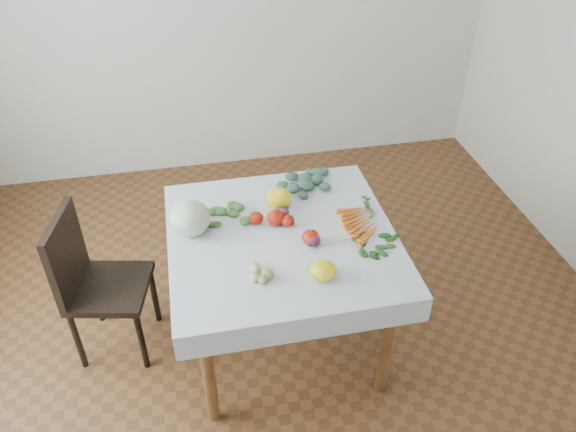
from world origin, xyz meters
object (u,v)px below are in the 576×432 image
Objects in this scene: cabbage at (190,218)px; carrot_bunch at (362,222)px; table at (282,251)px; heirloom_back at (279,198)px; chair at (91,277)px.

carrot_bunch is (0.85, -0.11, -0.08)m from cabbage.
table is 0.49m from cabbage.
cabbage reaches higher than carrot_bunch.
cabbage is at bearing 165.18° from table.
table is 3.12× the size of carrot_bunch.
heirloom_back reaches higher than table.
chair is at bearing 170.24° from table.
cabbage is at bearing 172.72° from carrot_bunch.
table is 7.25× the size of heirloom_back.
chair is at bearing 173.38° from carrot_bunch.
heirloom_back is at bearing 82.68° from table.
cabbage is (0.54, -0.05, 0.34)m from chair.
cabbage reaches higher than table.
table is 1.14× the size of chair.
chair reaches higher than table.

